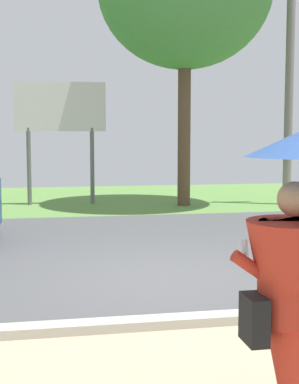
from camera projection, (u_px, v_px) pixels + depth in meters
name	position (u px, v px, depth m)	size (l,w,h in m)	color
ground_plane	(134.00, 241.00, 10.67)	(40.00, 22.00, 0.20)	#4C4C4F
monk_pedestrian	(298.00, 278.00, 3.50)	(1.05, 0.95, 2.13)	#B22D1E
utility_pole	(289.00, 77.00, 15.58)	(1.80, 0.24, 6.92)	gray
roadside_billboard	(60.00, 116.00, 15.73)	(2.60, 0.12, 3.50)	slate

